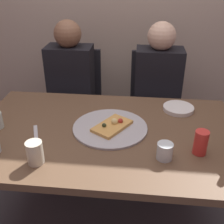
{
  "coord_description": "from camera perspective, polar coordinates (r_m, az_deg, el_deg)",
  "views": [
    {
      "loc": [
        0.18,
        -1.27,
        1.54
      ],
      "look_at": [
        0.03,
        0.12,
        0.78
      ],
      "focal_mm": 44.12,
      "sensor_mm": 36.0,
      "label": 1
    }
  ],
  "objects": [
    {
      "name": "ground_plane",
      "position": [
        2.0,
        -1.29,
        -21.73
      ],
      "size": [
        8.0,
        8.0,
        0.0
      ],
      "primitive_type": "plane",
      "color": "#424247"
    },
    {
      "name": "dining_table",
      "position": [
        1.56,
        -1.55,
        -6.24
      ],
      "size": [
        1.47,
        0.91,
        0.73
      ],
      "color": "brown",
      "rests_on": "ground_plane"
    },
    {
      "name": "pizza_tray",
      "position": [
        1.53,
        -0.4,
        -3.23
      ],
      "size": [
        0.41,
        0.41,
        0.01
      ],
      "primitive_type": "cylinder",
      "color": "#ADADB2",
      "rests_on": "dining_table"
    },
    {
      "name": "pizza_slice_last",
      "position": [
        1.51,
        0.08,
        -2.8
      ],
      "size": [
        0.23,
        0.26,
        0.05
      ],
      "color": "tan",
      "rests_on": "pizza_tray"
    },
    {
      "name": "tumbler_near",
      "position": [
        1.3,
        -15.69,
        -8.11
      ],
      "size": [
        0.08,
        0.08,
        0.11
      ],
      "primitive_type": "cylinder",
      "color": "beige",
      "rests_on": "dining_table"
    },
    {
      "name": "tumbler_far",
      "position": [
        1.31,
        10.88,
        -7.98
      ],
      "size": [
        0.08,
        0.08,
        0.08
      ],
      "primitive_type": "cylinder",
      "color": "silver",
      "rests_on": "dining_table"
    },
    {
      "name": "soda_can",
      "position": [
        1.38,
        17.92,
        -6.02
      ],
      "size": [
        0.07,
        0.07,
        0.12
      ],
      "primitive_type": "cylinder",
      "color": "red",
      "rests_on": "dining_table"
    },
    {
      "name": "plate_stack",
      "position": [
        1.76,
        13.59,
        0.75
      ],
      "size": [
        0.19,
        0.19,
        0.02
      ],
      "primitive_type": "cylinder",
      "color": "white",
      "rests_on": "dining_table"
    },
    {
      "name": "table_knife",
      "position": [
        1.51,
        -15.47,
        -4.85
      ],
      "size": [
        0.1,
        0.21,
        0.01
      ],
      "primitive_type": "cube",
      "rotation": [
        0.0,
        0.0,
        5.09
      ],
      "color": "#B7B7BC",
      "rests_on": "dining_table"
    },
    {
      "name": "chair_left",
      "position": [
        2.42,
        -7.84,
        3.21
      ],
      "size": [
        0.44,
        0.44,
        0.9
      ],
      "rotation": [
        0.0,
        0.0,
        3.14
      ],
      "color": "black",
      "rests_on": "ground_plane"
    },
    {
      "name": "chair_right",
      "position": [
        2.36,
        9.05,
        2.43
      ],
      "size": [
        0.44,
        0.44,
        0.9
      ],
      "rotation": [
        0.0,
        0.0,
        3.14
      ],
      "color": "black",
      "rests_on": "ground_plane"
    },
    {
      "name": "guest_in_sweater",
      "position": [
        2.23,
        -8.93,
        4.52
      ],
      "size": [
        0.36,
        0.56,
        1.17
      ],
      "rotation": [
        0.0,
        0.0,
        3.14
      ],
      "color": "black",
      "rests_on": "ground_plane"
    },
    {
      "name": "guest_in_beanie",
      "position": [
        2.17,
        9.44,
        3.72
      ],
      "size": [
        0.36,
        0.56,
        1.17
      ],
      "rotation": [
        0.0,
        0.0,
        3.14
      ],
      "color": "black",
      "rests_on": "ground_plane"
    }
  ]
}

